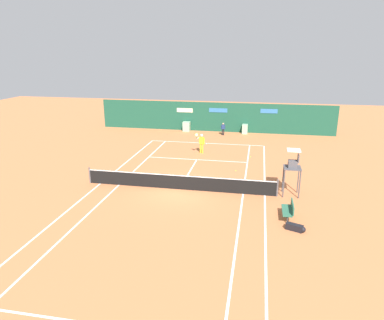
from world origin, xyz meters
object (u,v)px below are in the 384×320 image
object	(u,v)px
umpire_chair	(293,166)
player_on_baseline	(201,142)
ball_kid_centre_post	(223,128)
tennis_ball_near_service_line	(236,171)
tennis_ball_by_sideline	(179,159)
player_bench	(289,209)
tennis_ball_mid_court	(250,157)
equipment_bag	(296,228)

from	to	relation	value
umpire_chair	player_on_baseline	bearing A→B (deg)	40.43
umpire_chair	player_on_baseline	size ratio (longest dim) A/B	1.53
player_on_baseline	umpire_chair	bearing A→B (deg)	142.23
player_on_baseline	ball_kid_centre_post	bearing A→B (deg)	-87.28
tennis_ball_near_service_line	tennis_ball_by_sideline	distance (m)	5.07
umpire_chair	player_bench	world-z (taller)	umpire_chair
player_on_baseline	tennis_ball_near_service_line	world-z (taller)	player_on_baseline
player_bench	tennis_ball_mid_court	xyz separation A→B (m)	(-2.30, 10.73, -0.48)
umpire_chair	tennis_ball_near_service_line	bearing A→B (deg)	43.12
player_bench	tennis_ball_mid_court	size ratio (longest dim) A/B	21.13
player_bench	tennis_ball_by_sideline	distance (m)	11.96
player_bench	tennis_ball_near_service_line	world-z (taller)	player_bench
ball_kid_centre_post	tennis_ball_mid_court	bearing A→B (deg)	102.09
tennis_ball_mid_court	tennis_ball_by_sideline	size ratio (longest dim) A/B	1.00
equipment_bag	umpire_chair	bearing A→B (deg)	89.43
umpire_chair	tennis_ball_near_service_line	xyz separation A→B (m)	(-3.55, 3.79, -1.82)
tennis_ball_mid_court	tennis_ball_near_service_line	world-z (taller)	same
player_bench	player_on_baseline	size ratio (longest dim) A/B	0.78
ball_kid_centre_post	tennis_ball_near_service_line	size ratio (longest dim) A/B	18.86
player_on_baseline	tennis_ball_by_sideline	distance (m)	2.78
umpire_chair	player_bench	xyz separation A→B (m)	(-0.33, -3.20, -1.35)
umpire_chair	equipment_bag	xyz separation A→B (m)	(-0.05, -4.54, -1.69)
player_bench	ball_kid_centre_post	world-z (taller)	ball_kid_centre_post
tennis_ball_by_sideline	ball_kid_centre_post	bearing A→B (deg)	74.33
tennis_ball_mid_court	tennis_ball_by_sideline	distance (m)	5.86
player_bench	tennis_ball_by_sideline	size ratio (longest dim) A/B	21.13
player_on_baseline	tennis_ball_by_sideline	xyz separation A→B (m)	(-1.45, -2.17, -0.95)
tennis_ball_by_sideline	tennis_ball_mid_court	bearing A→B (deg)	17.39
umpire_chair	ball_kid_centre_post	world-z (taller)	umpire_chair
umpire_chair	equipment_bag	bearing A→B (deg)	179.43
player_on_baseline	equipment_bag	bearing A→B (deg)	130.12
tennis_ball_by_sideline	player_bench	bearing A→B (deg)	-48.68
tennis_ball_mid_court	tennis_ball_by_sideline	bearing A→B (deg)	-162.61
player_on_baseline	tennis_ball_by_sideline	bearing A→B (deg)	68.15
equipment_bag	tennis_ball_by_sideline	bearing A→B (deg)	128.39
ball_kid_centre_post	equipment_bag	bearing A→B (deg)	95.81
ball_kid_centre_post	tennis_ball_mid_court	world-z (taller)	ball_kid_centre_post
umpire_chair	tennis_ball_by_sideline	size ratio (longest dim) A/B	41.69
equipment_bag	tennis_ball_near_service_line	xyz separation A→B (m)	(-3.51, 8.33, -0.13)
player_bench	tennis_ball_near_service_line	xyz separation A→B (m)	(-3.22, 6.99, -0.48)
tennis_ball_mid_court	umpire_chair	bearing A→B (deg)	-70.78
umpire_chair	equipment_bag	world-z (taller)	umpire_chair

